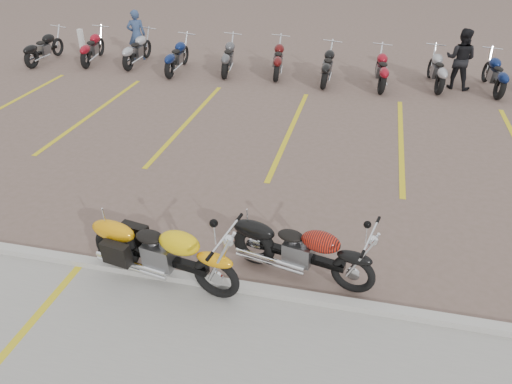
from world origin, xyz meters
TOP-DOWN VIEW (x-y plane):
  - ground at (0.00, 0.00)m, footprint 100.00×100.00m
  - curb at (0.00, -2.00)m, footprint 60.00×0.18m
  - parking_stripes at (0.00, 4.00)m, footprint 38.00×5.50m
  - yellow_cruiser at (-0.88, -2.04)m, footprint 2.46×0.61m
  - flame_cruiser at (1.08, -1.46)m, footprint 2.25×0.63m
  - person_a at (-6.43, 9.07)m, footprint 0.75×0.65m
  - person_b at (4.35, 8.40)m, footprint 1.05×0.93m
  - bollard at (-8.53, 8.88)m, footprint 0.16×0.16m
  - bg_bike_row at (1.22, 8.28)m, footprint 22.26×2.05m

SIDE VIEW (x-z plane):
  - ground at x=0.00m, z-range 0.00..0.00m
  - parking_stripes at x=0.00m, z-range 0.00..0.01m
  - curb at x=0.00m, z-range 0.00..0.12m
  - flame_cruiser at x=1.08m, z-range 0.00..0.93m
  - bollard at x=-8.53m, z-range 0.00..1.00m
  - yellow_cruiser at x=-0.88m, z-range 0.00..1.01m
  - bg_bike_row at x=1.22m, z-range 0.00..1.10m
  - person_a at x=-6.43m, z-range 0.00..1.73m
  - person_b at x=4.35m, z-range 0.00..1.79m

